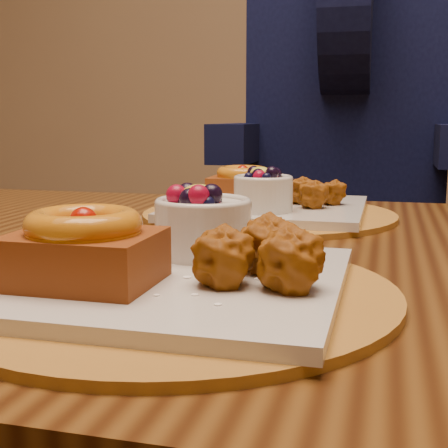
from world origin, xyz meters
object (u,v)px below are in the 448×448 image
Objects in this scene: place_setting_near at (171,265)px; place_setting_far at (267,203)px; dining_table at (234,309)px; chair_far at (311,285)px; diner at (349,84)px.

place_setting_far is at bearing 89.90° from place_setting_near.
dining_table is 0.83m from chair_far.
dining_table is 4.21× the size of place_setting_near.
place_setting_near is at bearing -90.10° from place_setting_far.
place_setting_near is at bearing -80.55° from diner.
place_setting_near is 0.41× the size of diner.
dining_table is at bearing -81.34° from diner.
place_setting_far is at bearing 90.58° from dining_table.
dining_table is 0.92m from diner.
dining_table is 0.24m from place_setting_near.
place_setting_far is 0.43× the size of chair_far.
chair_far is 0.96× the size of diner.
place_setting_near reaches higher than place_setting_far.
place_setting_near is 1.00× the size of place_setting_far.
diner is at bearing 86.02° from place_setting_near.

